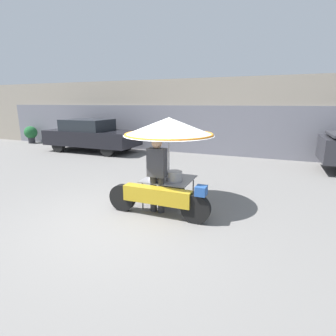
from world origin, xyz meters
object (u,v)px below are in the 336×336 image
Objects in this scene: vendor_motorcycle_cart at (168,138)px; vendor_person at (157,172)px; parked_car at (91,135)px; potted_plant at (31,133)px.

vendor_motorcycle_cart reaches higher than vendor_person.
parked_car is (-5.98, 5.02, -0.76)m from vendor_motorcycle_cart.
parked_car is (-5.89, 5.38, -0.10)m from vendor_person.
vendor_person reaches higher than potted_plant.
vendor_motorcycle_cart is 2.28× the size of potted_plant.
vendor_motorcycle_cart is at bearing -28.28° from potted_plant.
vendor_person is 0.36× the size of parked_car.
parked_car reaches higher than potted_plant.
potted_plant is (-10.91, 5.87, -0.97)m from vendor_motorcycle_cart.
vendor_motorcycle_cart is 7.85m from parked_car.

